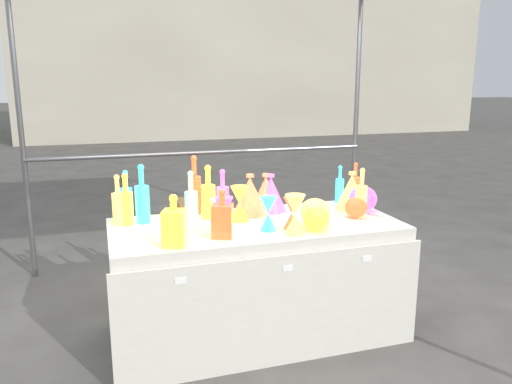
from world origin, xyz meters
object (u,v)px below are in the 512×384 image
object	(u,v)px
decanter_0	(174,220)
globe_0	(316,220)
display_table	(256,279)
cardboard_box_closed	(200,216)
hourglass_0	(291,213)
lampshade_0	(266,192)
bottle_0	(126,199)

from	to	relation	value
decanter_0	globe_0	world-z (taller)	decanter_0
display_table	cardboard_box_closed	xyz separation A→B (m)	(0.09, 2.33, -0.19)
cardboard_box_closed	hourglass_0	size ratio (longest dim) A/B	2.56
globe_0	lampshade_0	distance (m)	0.57
cardboard_box_closed	hourglass_0	bearing A→B (deg)	-88.40
display_table	globe_0	bearing A→B (deg)	-41.49
cardboard_box_closed	bottle_0	size ratio (longest dim) A/B	1.56
display_table	bottle_0	distance (m)	0.97
bottle_0	lampshade_0	size ratio (longest dim) A/B	1.25
display_table	hourglass_0	world-z (taller)	hourglass_0
decanter_0	lampshade_0	size ratio (longest dim) A/B	1.11
display_table	bottle_0	bearing A→B (deg)	163.49
cardboard_box_closed	decanter_0	world-z (taller)	decanter_0
hourglass_0	bottle_0	bearing A→B (deg)	156.58
cardboard_box_closed	lampshade_0	size ratio (longest dim) A/B	1.95
display_table	hourglass_0	size ratio (longest dim) A/B	9.36
display_table	hourglass_0	bearing A→B (deg)	-47.12
decanter_0	lampshade_0	xyz separation A→B (m)	(0.71, 0.57, -0.01)
display_table	globe_0	xyz separation A→B (m)	(0.29, -0.26, 0.44)
bottle_0	decanter_0	world-z (taller)	bottle_0
cardboard_box_closed	lampshade_0	world-z (taller)	lampshade_0
bottle_0	hourglass_0	size ratio (longest dim) A/B	1.64
cardboard_box_closed	bottle_0	distance (m)	2.39
cardboard_box_closed	lampshade_0	bearing A→B (deg)	-88.16
display_table	lampshade_0	xyz separation A→B (m)	(0.16, 0.29, 0.50)
display_table	cardboard_box_closed	world-z (taller)	display_table
lampshade_0	display_table	bearing A→B (deg)	-121.44
display_table	globe_0	size ratio (longest dim) A/B	11.49
cardboard_box_closed	bottle_0	world-z (taller)	bottle_0
decanter_0	hourglass_0	bearing A→B (deg)	28.06
bottle_0	decanter_0	bearing A→B (deg)	-66.59
decanter_0	globe_0	distance (m)	0.85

